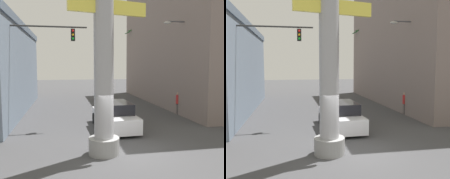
# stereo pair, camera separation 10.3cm
# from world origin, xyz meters

# --- Properties ---
(ground_plane) EXTENTS (87.60, 87.60, 0.00)m
(ground_plane) POSITION_xyz_m (0.00, 10.00, 0.00)
(ground_plane) COLOR #424244
(building_right) EXTENTS (8.39, 19.78, 13.40)m
(building_right) POSITION_xyz_m (9.90, 13.13, 6.71)
(building_right) COLOR slate
(building_right) RESTS_ON ground
(neon_sign_pole) EXTENTS (3.68, 1.28, 11.86)m
(neon_sign_pole) POSITION_xyz_m (-0.96, 0.16, 5.61)
(neon_sign_pole) COLOR #9E9EA3
(neon_sign_pole) RESTS_ON ground
(street_lamp) EXTENTS (2.44, 0.28, 6.85)m
(street_lamp) POSITION_xyz_m (6.25, 6.69, 4.16)
(street_lamp) COLOR #59595E
(street_lamp) RESTS_ON ground
(traffic_light_mast) EXTENTS (5.56, 0.32, 6.01)m
(traffic_light_mast) POSITION_xyz_m (-4.93, 5.28, 4.26)
(traffic_light_mast) COLOR #333333
(traffic_light_mast) RESTS_ON ground
(car_lead) EXTENTS (2.14, 4.66, 1.56)m
(car_lead) POSITION_xyz_m (0.29, 4.21, 0.74)
(car_lead) COLOR black
(car_lead) RESTS_ON ground
(palm_tree_far_left) EXTENTS (2.61, 2.42, 7.63)m
(palm_tree_far_left) POSITION_xyz_m (-6.69, 17.59, 4.65)
(palm_tree_far_left) COLOR brown
(palm_tree_far_left) RESTS_ON ground
(palm_tree_far_right) EXTENTS (2.90, 2.85, 8.33)m
(palm_tree_far_right) POSITION_xyz_m (6.68, 20.79, 5.05)
(palm_tree_far_right) COLOR brown
(palm_tree_far_right) RESTS_ON ground
(pedestrian_mid_right) EXTENTS (0.36, 0.36, 1.68)m
(pedestrian_mid_right) POSITION_xyz_m (5.85, 7.43, 0.98)
(pedestrian_mid_right) COLOR black
(pedestrian_mid_right) RESTS_ON ground
(pedestrian_far_left) EXTENTS (0.48, 0.48, 1.66)m
(pedestrian_far_left) POSITION_xyz_m (-5.64, 14.53, 0.97)
(pedestrian_far_left) COLOR #1E233F
(pedestrian_far_left) RESTS_ON ground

